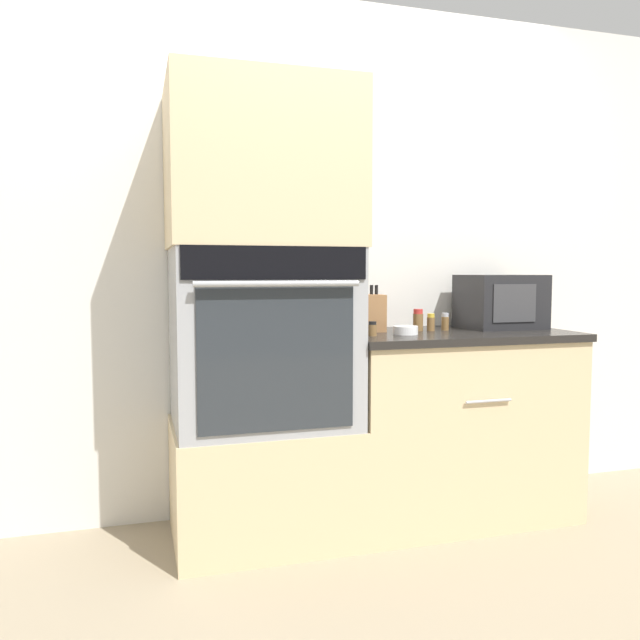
% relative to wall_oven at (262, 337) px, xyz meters
% --- Properties ---
extents(ground_plane, '(12.00, 12.00, 0.00)m').
position_rel_wall_oven_xyz_m(ground_plane, '(0.39, -0.30, -0.90)').
color(ground_plane, gray).
extents(wall_back, '(8.00, 0.05, 2.50)m').
position_rel_wall_oven_xyz_m(wall_back, '(0.39, 0.33, 0.35)').
color(wall_back, silver).
rests_on(wall_back, ground_plane).
extents(oven_cabinet_base, '(0.78, 0.60, 0.51)m').
position_rel_wall_oven_xyz_m(oven_cabinet_base, '(0.00, 0.00, -0.64)').
color(oven_cabinet_base, beige).
rests_on(oven_cabinet_base, ground_plane).
extents(wall_oven, '(0.76, 0.64, 0.77)m').
position_rel_wall_oven_xyz_m(wall_oven, '(0.00, 0.00, 0.00)').
color(wall_oven, '#9EA0A5').
rests_on(wall_oven, oven_cabinet_base).
extents(oven_cabinet_upper, '(0.78, 0.60, 0.68)m').
position_rel_wall_oven_xyz_m(oven_cabinet_upper, '(0.00, 0.00, 0.73)').
color(oven_cabinet_upper, beige).
rests_on(oven_cabinet_upper, wall_oven).
extents(counter_unit, '(1.10, 0.63, 0.89)m').
position_rel_wall_oven_xyz_m(counter_unit, '(0.93, 0.00, -0.45)').
color(counter_unit, beige).
rests_on(counter_unit, ground_plane).
extents(microwave, '(0.37, 0.32, 0.27)m').
position_rel_wall_oven_xyz_m(microwave, '(1.24, 0.09, 0.13)').
color(microwave, '#232326').
rests_on(microwave, counter_unit).
extents(knife_block, '(0.10, 0.15, 0.22)m').
position_rel_wall_oven_xyz_m(knife_block, '(0.55, 0.12, 0.09)').
color(knife_block, olive).
rests_on(knife_block, counter_unit).
extents(bowl, '(0.11, 0.11, 0.04)m').
position_rel_wall_oven_xyz_m(bowl, '(0.65, -0.07, 0.02)').
color(bowl, white).
rests_on(bowl, counter_unit).
extents(condiment_jar_near, '(0.04, 0.04, 0.06)m').
position_rel_wall_oven_xyz_m(condiment_jar_near, '(0.48, -0.09, 0.03)').
color(condiment_jar_near, brown).
rests_on(condiment_jar_near, counter_unit).
extents(condiment_jar_mid, '(0.05, 0.05, 0.10)m').
position_rel_wall_oven_xyz_m(condiment_jar_mid, '(0.78, 0.08, 0.05)').
color(condiment_jar_mid, brown).
rests_on(condiment_jar_mid, counter_unit).
extents(condiment_jar_far, '(0.04, 0.04, 0.08)m').
position_rel_wall_oven_xyz_m(condiment_jar_far, '(0.83, 0.05, 0.04)').
color(condiment_jar_far, brown).
rests_on(condiment_jar_far, counter_unit).
extents(condiment_jar_back, '(0.04, 0.04, 0.08)m').
position_rel_wall_oven_xyz_m(condiment_jar_back, '(0.91, 0.06, 0.04)').
color(condiment_jar_back, brown).
rests_on(condiment_jar_back, counter_unit).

